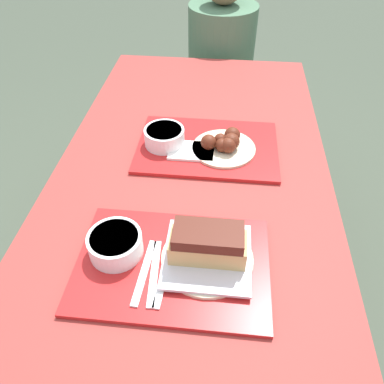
# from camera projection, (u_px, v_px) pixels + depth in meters

# --- Properties ---
(ground_plane) EXTENTS (12.00, 12.00, 0.00)m
(ground_plane) POSITION_uv_depth(u_px,v_px,m) (189.00, 332.00, 1.53)
(ground_plane) COLOR #424C3D
(picnic_table) EXTENTS (0.79, 1.76, 0.77)m
(picnic_table) POSITION_uv_depth(u_px,v_px,m) (187.00, 222.00, 1.07)
(picnic_table) COLOR maroon
(picnic_table) RESTS_ON ground_plane
(picnic_bench_far) EXTENTS (0.75, 0.28, 0.46)m
(picnic_bench_far) POSITION_uv_depth(u_px,v_px,m) (210.00, 110.00, 2.06)
(picnic_bench_far) COLOR maroon
(picnic_bench_far) RESTS_ON ground_plane
(tray_near) EXTENTS (0.43, 0.30, 0.01)m
(tray_near) POSITION_uv_depth(u_px,v_px,m) (173.00, 264.00, 0.83)
(tray_near) COLOR red
(tray_near) RESTS_ON picnic_table
(tray_far) EXTENTS (0.43, 0.30, 0.01)m
(tray_far) POSITION_uv_depth(u_px,v_px,m) (207.00, 147.00, 1.15)
(tray_far) COLOR red
(tray_far) RESTS_ON picnic_table
(bowl_coleslaw_near) EXTENTS (0.12, 0.12, 0.05)m
(bowl_coleslaw_near) POSITION_uv_depth(u_px,v_px,m) (115.00, 243.00, 0.83)
(bowl_coleslaw_near) COLOR white
(bowl_coleslaw_near) RESTS_ON tray_near
(brisket_sandwich_plate) EXTENTS (0.21, 0.21, 0.10)m
(brisket_sandwich_plate) POSITION_uv_depth(u_px,v_px,m) (208.00, 249.00, 0.81)
(brisket_sandwich_plate) COLOR beige
(brisket_sandwich_plate) RESTS_ON tray_near
(plastic_fork_near) EXTENTS (0.03, 0.17, 0.00)m
(plastic_fork_near) POSITION_uv_depth(u_px,v_px,m) (154.00, 273.00, 0.81)
(plastic_fork_near) COLOR white
(plastic_fork_near) RESTS_ON tray_near
(plastic_knife_near) EXTENTS (0.02, 0.17, 0.00)m
(plastic_knife_near) POSITION_uv_depth(u_px,v_px,m) (164.00, 273.00, 0.81)
(plastic_knife_near) COLOR white
(plastic_knife_near) RESTS_ON tray_near
(plastic_spoon_near) EXTENTS (0.03, 0.17, 0.00)m
(plastic_spoon_near) POSITION_uv_depth(u_px,v_px,m) (144.00, 272.00, 0.81)
(plastic_spoon_near) COLOR white
(plastic_spoon_near) RESTS_ON tray_near
(condiment_packet) EXTENTS (0.04, 0.03, 0.01)m
(condiment_packet) POSITION_uv_depth(u_px,v_px,m) (175.00, 239.00, 0.88)
(condiment_packet) COLOR #A59E93
(condiment_packet) RESTS_ON tray_near
(bowl_coleslaw_far) EXTENTS (0.12, 0.12, 0.05)m
(bowl_coleslaw_far) POSITION_uv_depth(u_px,v_px,m) (164.00, 136.00, 1.14)
(bowl_coleslaw_far) COLOR white
(bowl_coleslaw_far) RESTS_ON tray_far
(wings_plate_far) EXTENTS (0.19, 0.19, 0.06)m
(wings_plate_far) POSITION_uv_depth(u_px,v_px,m) (224.00, 144.00, 1.12)
(wings_plate_far) COLOR beige
(wings_plate_far) RESTS_ON tray_far
(napkin_far) EXTENTS (0.13, 0.09, 0.01)m
(napkin_far) POSITION_uv_depth(u_px,v_px,m) (191.00, 151.00, 1.12)
(napkin_far) COLOR white
(napkin_far) RESTS_ON tray_far
(person_seated_across) EXTENTS (0.32, 0.32, 0.64)m
(person_seated_across) POSITION_uv_depth(u_px,v_px,m) (221.00, 48.00, 1.82)
(person_seated_across) COLOR #477051
(person_seated_across) RESTS_ON picnic_bench_far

